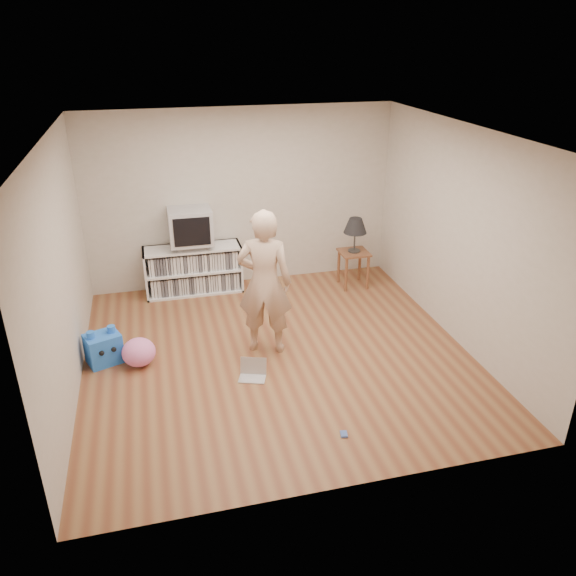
{
  "coord_description": "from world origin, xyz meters",
  "views": [
    {
      "loc": [
        -1.29,
        -5.65,
        3.56
      ],
      "look_at": [
        0.24,
        0.4,
        0.67
      ],
      "focal_mm": 35.0,
      "sensor_mm": 36.0,
      "label": 1
    }
  ],
  "objects_px": {
    "plush_blue": "(104,348)",
    "plush_pink": "(139,352)",
    "dvd_deck": "(192,245)",
    "crt_tv": "(190,226)",
    "laptop": "(253,372)",
    "side_table": "(354,260)",
    "media_unit": "(193,269)",
    "table_lamp": "(355,226)",
    "person": "(265,283)"
  },
  "relations": [
    {
      "from": "crt_tv",
      "to": "plush_pink",
      "type": "xyz_separation_m",
      "value": [
        -0.82,
        -1.86,
        -0.86
      ]
    },
    {
      "from": "media_unit",
      "to": "table_lamp",
      "type": "height_order",
      "value": "table_lamp"
    },
    {
      "from": "side_table",
      "to": "table_lamp",
      "type": "relative_size",
      "value": 1.07
    },
    {
      "from": "laptop",
      "to": "plush_blue",
      "type": "distance_m",
      "value": 1.78
    },
    {
      "from": "crt_tv",
      "to": "side_table",
      "type": "height_order",
      "value": "crt_tv"
    },
    {
      "from": "dvd_deck",
      "to": "side_table",
      "type": "distance_m",
      "value": 2.4
    },
    {
      "from": "laptop",
      "to": "plush_pink",
      "type": "bearing_deg",
      "value": 174.51
    },
    {
      "from": "crt_tv",
      "to": "plush_pink",
      "type": "relative_size",
      "value": 1.56
    },
    {
      "from": "media_unit",
      "to": "plush_pink",
      "type": "relative_size",
      "value": 3.64
    },
    {
      "from": "plush_blue",
      "to": "plush_pink",
      "type": "relative_size",
      "value": 1.2
    },
    {
      "from": "side_table",
      "to": "plush_pink",
      "type": "bearing_deg",
      "value": -154.81
    },
    {
      "from": "dvd_deck",
      "to": "laptop",
      "type": "bearing_deg",
      "value": -80.46
    },
    {
      "from": "dvd_deck",
      "to": "table_lamp",
      "type": "relative_size",
      "value": 0.87
    },
    {
      "from": "crt_tv",
      "to": "table_lamp",
      "type": "xyz_separation_m",
      "value": [
        2.35,
        -0.37,
        -0.08
      ]
    },
    {
      "from": "crt_tv",
      "to": "dvd_deck",
      "type": "bearing_deg",
      "value": 90.0
    },
    {
      "from": "crt_tv",
      "to": "table_lamp",
      "type": "bearing_deg",
      "value": -8.88
    },
    {
      "from": "dvd_deck",
      "to": "table_lamp",
      "type": "height_order",
      "value": "table_lamp"
    },
    {
      "from": "laptop",
      "to": "side_table",
      "type": "bearing_deg",
      "value": 66.03
    },
    {
      "from": "media_unit",
      "to": "plush_blue",
      "type": "relative_size",
      "value": 3.02
    },
    {
      "from": "media_unit",
      "to": "table_lamp",
      "type": "xyz_separation_m",
      "value": [
        2.35,
        -0.39,
        0.59
      ]
    },
    {
      "from": "plush_pink",
      "to": "crt_tv",
      "type": "bearing_deg",
      "value": 66.15
    },
    {
      "from": "media_unit",
      "to": "side_table",
      "type": "xyz_separation_m",
      "value": [
        2.35,
        -0.39,
        0.07
      ]
    },
    {
      "from": "table_lamp",
      "to": "person",
      "type": "bearing_deg",
      "value": -138.16
    },
    {
      "from": "media_unit",
      "to": "person",
      "type": "relative_size",
      "value": 0.79
    },
    {
      "from": "dvd_deck",
      "to": "laptop",
      "type": "distance_m",
      "value": 2.55
    },
    {
      "from": "plush_blue",
      "to": "plush_pink",
      "type": "bearing_deg",
      "value": -42.56
    },
    {
      "from": "dvd_deck",
      "to": "plush_blue",
      "type": "distance_m",
      "value": 2.16
    },
    {
      "from": "media_unit",
      "to": "person",
      "type": "bearing_deg",
      "value": -70.22
    },
    {
      "from": "plush_blue",
      "to": "crt_tv",
      "type": "bearing_deg",
      "value": 33.27
    },
    {
      "from": "crt_tv",
      "to": "laptop",
      "type": "distance_m",
      "value": 2.64
    },
    {
      "from": "table_lamp",
      "to": "plush_blue",
      "type": "bearing_deg",
      "value": -159.43
    },
    {
      "from": "laptop",
      "to": "person",
      "type": "bearing_deg",
      "value": 83.8
    },
    {
      "from": "person",
      "to": "laptop",
      "type": "bearing_deg",
      "value": 84.13
    },
    {
      "from": "person",
      "to": "media_unit",
      "type": "bearing_deg",
      "value": -50.58
    },
    {
      "from": "media_unit",
      "to": "dvd_deck",
      "type": "xyz_separation_m",
      "value": [
        0.0,
        -0.02,
        0.39
      ]
    },
    {
      "from": "side_table",
      "to": "plush_blue",
      "type": "bearing_deg",
      "value": -159.43
    },
    {
      "from": "dvd_deck",
      "to": "side_table",
      "type": "height_order",
      "value": "dvd_deck"
    },
    {
      "from": "table_lamp",
      "to": "dvd_deck",
      "type": "bearing_deg",
      "value": 171.04
    },
    {
      "from": "plush_pink",
      "to": "plush_blue",
      "type": "bearing_deg",
      "value": 158.68
    },
    {
      "from": "crt_tv",
      "to": "laptop",
      "type": "relative_size",
      "value": 1.69
    },
    {
      "from": "side_table",
      "to": "dvd_deck",
      "type": "bearing_deg",
      "value": 171.04
    },
    {
      "from": "person",
      "to": "side_table",
      "type": "bearing_deg",
      "value": -118.51
    },
    {
      "from": "side_table",
      "to": "plush_blue",
      "type": "distance_m",
      "value": 3.81
    },
    {
      "from": "crt_tv",
      "to": "side_table",
      "type": "relative_size",
      "value": 1.09
    },
    {
      "from": "table_lamp",
      "to": "laptop",
      "type": "relative_size",
      "value": 1.45
    },
    {
      "from": "dvd_deck",
      "to": "plush_pink",
      "type": "distance_m",
      "value": 2.11
    },
    {
      "from": "side_table",
      "to": "plush_blue",
      "type": "height_order",
      "value": "side_table"
    },
    {
      "from": "person",
      "to": "plush_pink",
      "type": "bearing_deg",
      "value": 19.42
    },
    {
      "from": "media_unit",
      "to": "plush_blue",
      "type": "xyz_separation_m",
      "value": [
        -1.21,
        -1.72,
        -0.16
      ]
    },
    {
      "from": "dvd_deck",
      "to": "plush_pink",
      "type": "bearing_deg",
      "value": -113.82
    }
  ]
}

